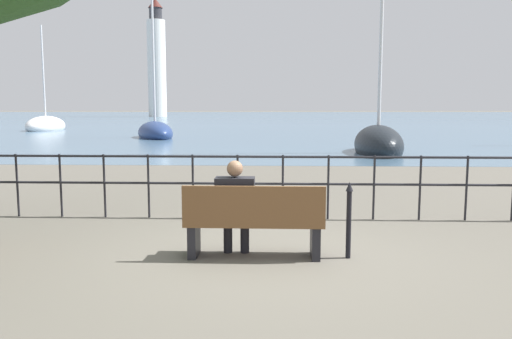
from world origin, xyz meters
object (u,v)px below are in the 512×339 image
object	(u,v)px
park_bench	(254,223)
harbor_lighthouse	(157,62)
closed_umbrella	(349,216)
sailboat_1	(155,132)
sailboat_3	(46,126)
seated_person_left	(235,203)
sailboat_2	(378,143)

from	to	relation	value
park_bench	harbor_lighthouse	xyz separation A→B (m)	(-27.44, 109.70, 11.99)
closed_umbrella	sailboat_1	size ratio (longest dim) A/B	0.10
sailboat_1	harbor_lighthouse	bearing A→B (deg)	79.76
sailboat_3	harbor_lighthouse	size ratio (longest dim) A/B	0.34
sailboat_1	harbor_lighthouse	size ratio (longest dim) A/B	0.33
seated_person_left	sailboat_2	size ratio (longest dim) A/B	0.10
seated_person_left	sailboat_1	xyz separation A→B (m)	(-7.07, 24.83, -0.31)
sailboat_3	harbor_lighthouse	bearing A→B (deg)	99.40
closed_umbrella	sailboat_3	size ratio (longest dim) A/B	0.10
sailboat_3	sailboat_2	bearing A→B (deg)	-38.35
closed_umbrella	park_bench	bearing A→B (deg)	-177.93
seated_person_left	closed_umbrella	size ratio (longest dim) A/B	1.27
park_bench	seated_person_left	distance (m)	0.33
sailboat_1	sailboat_2	world-z (taller)	sailboat_2
sailboat_3	park_bench	bearing A→B (deg)	-58.55
seated_person_left	harbor_lighthouse	distance (m)	113.56
closed_umbrella	harbor_lighthouse	size ratio (longest dim) A/B	0.03
sailboat_1	sailboat_3	world-z (taller)	sailboat_3
sailboat_2	sailboat_3	xyz separation A→B (m)	(-23.53, 20.74, -0.03)
harbor_lighthouse	sailboat_2	bearing A→B (deg)	-71.49
seated_person_left	sailboat_2	distance (m)	15.28
seated_person_left	harbor_lighthouse	xyz separation A→B (m)	(-27.21, 109.63, 11.77)
sailboat_1	sailboat_3	bearing A→B (deg)	114.91
closed_umbrella	sailboat_2	size ratio (longest dim) A/B	0.08
sailboat_1	sailboat_2	size ratio (longest dim) A/B	0.74
sailboat_3	harbor_lighthouse	world-z (taller)	harbor_lighthouse
sailboat_2	sailboat_3	distance (m)	31.37
seated_person_left	closed_umbrella	xyz separation A→B (m)	(1.37, -0.04, -0.13)
park_bench	harbor_lighthouse	bearing A→B (deg)	104.04
closed_umbrella	harbor_lighthouse	xyz separation A→B (m)	(-28.58, 109.66, 11.90)
seated_person_left	sailboat_1	distance (m)	25.82
sailboat_1	sailboat_3	distance (m)	15.80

